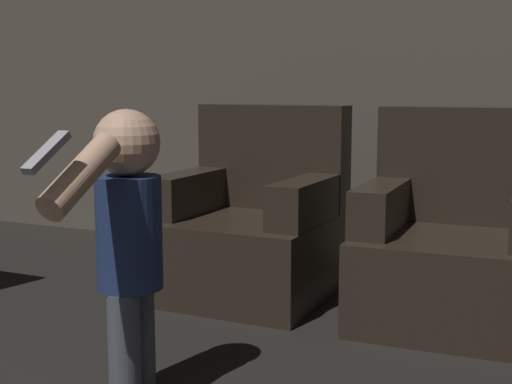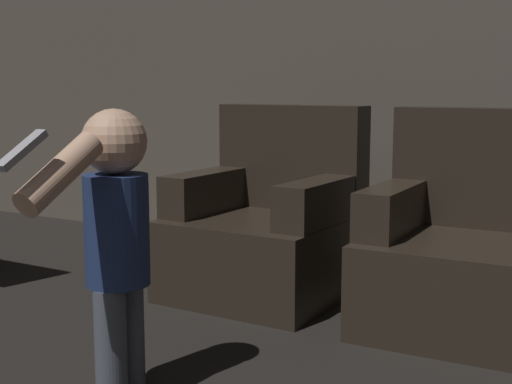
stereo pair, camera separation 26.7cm
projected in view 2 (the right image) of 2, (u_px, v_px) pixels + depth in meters
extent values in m
cube|color=#51493F|center=(398.00, 31.00, 3.93)|extent=(8.40, 0.05, 2.60)
cube|color=black|center=(261.00, 256.00, 3.41)|extent=(0.79, 0.77, 0.38)
cube|color=black|center=(292.00, 157.00, 3.60)|extent=(0.78, 0.17, 0.52)
cube|color=black|center=(208.00, 191.00, 3.52)|extent=(0.17, 0.60, 0.20)
cube|color=black|center=(320.00, 202.00, 3.21)|extent=(0.17, 0.60, 0.20)
cube|color=black|center=(464.00, 285.00, 2.92)|extent=(0.80, 0.79, 0.38)
cube|color=black|center=(484.00, 168.00, 3.12)|extent=(0.78, 0.19, 0.52)
cube|color=black|center=(393.00, 209.00, 3.03)|extent=(0.18, 0.61, 0.20)
cylinder|color=#474C56|center=(111.00, 346.00, 2.25)|extent=(0.10, 0.10, 0.37)
cylinder|color=#474C56|center=(129.00, 334.00, 2.36)|extent=(0.10, 0.10, 0.37)
cylinder|color=navy|center=(117.00, 230.00, 2.25)|extent=(0.20, 0.20, 0.35)
sphere|color=tan|center=(114.00, 142.00, 2.21)|extent=(0.20, 0.20, 0.20)
cylinder|color=tan|center=(137.00, 227.00, 2.37)|extent=(0.08, 0.08, 0.30)
cylinder|color=tan|center=(60.00, 173.00, 1.99)|extent=(0.08, 0.30, 0.22)
cube|color=#99999E|center=(22.00, 150.00, 1.87)|extent=(0.04, 0.16, 0.10)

